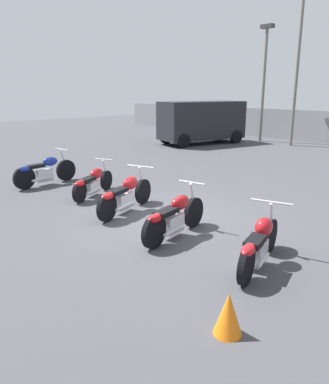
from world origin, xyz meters
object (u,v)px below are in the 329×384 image
Objects in this scene: motorcycle_slot_2 at (125,195)px; motorcycle_slot_4 at (259,244)px; motorcycle_slot_0 at (45,171)px; traffic_cone_near at (228,313)px; light_pole_left at (264,73)px; motorcycle_slot_3 at (174,217)px; light_pole_right at (299,46)px; motorcycle_slot_1 at (93,182)px; parked_van at (202,121)px.

motorcycle_slot_2 is 3.79m from motorcycle_slot_4.
traffic_cone_near is (8.36, -1.65, -0.17)m from motorcycle_slot_0.
motorcycle_slot_0 is 3.81m from motorcycle_slot_2.
light_pole_left reaches higher than motorcycle_slot_3.
light_pole_right is 4.36× the size of motorcycle_slot_4.
light_pole_left is 3.43× the size of motorcycle_slot_1.
motorcycle_slot_3 is 3.10m from traffic_cone_near.
parked_van is at bearing 133.22° from traffic_cone_near.
motorcycle_slot_3 is at bearing 148.10° from traffic_cone_near.
light_pole_left is 3.20× the size of motorcycle_slot_4.
motorcycle_slot_1 is 0.90× the size of motorcycle_slot_3.
motorcycle_slot_1 is at bearing 158.98° from motorcycle_slot_4.
motorcycle_slot_2 is 1.04× the size of motorcycle_slot_3.
light_pole_left reaches higher than motorcycle_slot_4.
motorcycle_slot_4 is at bearing -56.39° from light_pole_left.
traffic_cone_near is at bearing -42.29° from motorcycle_slot_2.
light_pole_left is 0.73× the size of light_pole_right.
motorcycle_slot_4 is (7.60, 0.12, -0.03)m from motorcycle_slot_0.
motorcycle_slot_3 is 0.41× the size of parked_van.
motorcycle_slot_3 is at bearing -69.31° from light_pole_right.
parked_van is at bearing 103.81° from motorcycle_slot_2.
light_pole_right reaches higher than motorcycle_slot_2.
motorcycle_slot_4 is at bearing -6.84° from motorcycle_slot_0.
traffic_cone_near is (2.63, -1.64, -0.16)m from motorcycle_slot_3.
motorcycle_slot_1 is 6.64m from traffic_cone_near.
light_pole_right is 14.28m from motorcycle_slot_2.
traffic_cone_near is at bearing -57.47° from light_pole_left.
motorcycle_slot_3 is (5.07, -13.42, -4.50)m from light_pole_right.
motorcycle_slot_0 is at bearing -84.14° from light_pole_left.
motorcycle_slot_3 reaches higher than traffic_cone_near.
parked_van is (-5.07, 10.03, 0.85)m from motorcycle_slot_1.
light_pole_right is at bearing -6.88° from light_pole_left.
motorcycle_slot_4 is (5.54, -0.31, 0.02)m from motorcycle_slot_1.
motorcycle_slot_1 is at bearing 153.72° from motorcycle_slot_2.
motorcycle_slot_2 is at bearing -68.80° from light_pole_left.
light_pole_left reaches higher than motorcycle_slot_2.
motorcycle_slot_3 is at bearing -26.99° from motorcycle_slot_2.
parked_van reaches higher than motorcycle_slot_1.
light_pole_left is at bearing 173.12° from light_pole_right.
parked_van reaches higher than motorcycle_slot_0.
motorcycle_slot_1 is (1.40, -12.99, -4.54)m from light_pole_right.
motorcycle_slot_3 is (7.13, -13.67, -3.32)m from light_pole_left.
motorcycle_slot_2 is 3.88× the size of traffic_cone_near.
light_pole_right is at bearing 117.08° from traffic_cone_near.
light_pole_left is at bearing 122.53° from traffic_cone_near.
light_pole_right is 15.67× the size of traffic_cone_near.
motorcycle_slot_3 is at bearing -7.86° from motorcycle_slot_0.
motorcycle_slot_1 is at bearing 161.34° from motorcycle_slot_3.
motorcycle_slot_0 is 2.10m from motorcycle_slot_1.
parked_van is at bearing 117.88° from motorcycle_slot_4.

